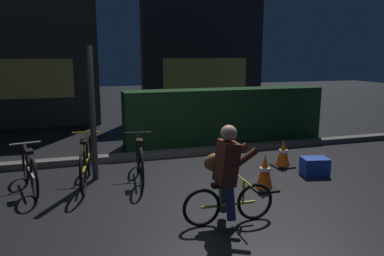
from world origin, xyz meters
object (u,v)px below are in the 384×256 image
traffic_cone_near (265,172)px  street_post (92,114)px  parked_bike_left_mid (29,170)px  parked_bike_center_right (140,159)px  traffic_cone_far (283,154)px  cyclist (227,174)px  blue_crate (315,166)px  parked_bike_center_left (86,162)px

traffic_cone_near → street_post: bearing=152.4°
parked_bike_left_mid → parked_bike_center_right: bearing=-104.0°
street_post → traffic_cone_far: street_post is taller
traffic_cone_near → cyclist: size_ratio=0.46×
parked_bike_left_mid → traffic_cone_near: 3.64m
parked_bike_left_mid → blue_crate: bearing=-112.2°
street_post → parked_bike_center_left: size_ratio=1.27×
cyclist → street_post: bearing=125.0°
parked_bike_left_mid → blue_crate: parked_bike_left_mid is taller
street_post → traffic_cone_near: size_ratio=3.86×
street_post → parked_bike_center_right: size_ratio=1.35×
traffic_cone_near → parked_bike_center_right: bearing=148.6°
parked_bike_center_right → cyclist: bearing=-153.2°
parked_bike_center_left → traffic_cone_near: size_ratio=3.05×
parked_bike_center_right → blue_crate: size_ratio=3.72×
parked_bike_center_left → traffic_cone_far: size_ratio=3.33×
parked_bike_center_left → blue_crate: parked_bike_center_left is taller
parked_bike_center_right → traffic_cone_near: parked_bike_center_right is taller
traffic_cone_near → blue_crate: 1.26m
street_post → parked_bike_center_right: (0.72, -0.22, -0.76)m
street_post → traffic_cone_far: (3.39, -0.32, -0.85)m
parked_bike_left_mid → parked_bike_center_right: size_ratio=0.91×
parked_bike_center_right → traffic_cone_near: bearing=-115.5°
cyclist → blue_crate: bearing=31.6°
parked_bike_left_mid → parked_bike_center_left: bearing=-101.9°
traffic_cone_near → parked_bike_left_mid: bearing=162.7°
traffic_cone_near → traffic_cone_far: (0.91, 0.98, -0.02)m
traffic_cone_near → blue_crate: bearing=18.6°
street_post → parked_bike_center_left: street_post is taller
blue_crate → street_post: bearing=166.2°
parked_bike_center_right → traffic_cone_far: (2.67, -0.10, -0.09)m
cyclist → parked_bike_center_right: bearing=112.1°
parked_bike_center_left → blue_crate: bearing=-94.0°
parked_bike_center_right → traffic_cone_far: 2.68m
street_post → parked_bike_left_mid: bearing=-167.5°
traffic_cone_near → cyclist: 1.40m
street_post → blue_crate: (3.67, -0.90, -0.95)m
parked_bike_left_mid → blue_crate: (4.66, -0.68, -0.17)m
traffic_cone_far → parked_bike_center_left: bearing=177.9°
traffic_cone_far → blue_crate: traffic_cone_far is taller
parked_bike_left_mid → traffic_cone_near: bearing=-121.2°
blue_crate → traffic_cone_near: bearing=-161.4°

